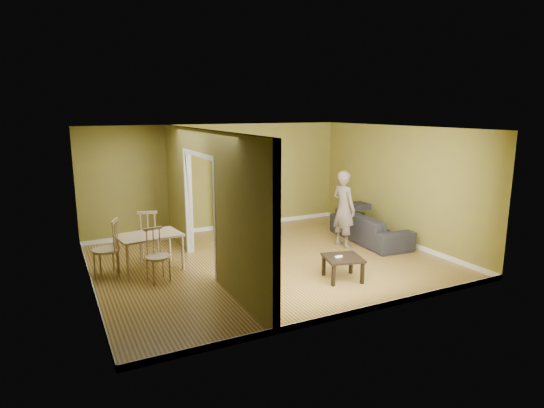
% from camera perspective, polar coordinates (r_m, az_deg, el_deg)
% --- Properties ---
extents(room_shell, '(6.50, 6.50, 6.50)m').
position_cam_1_polar(room_shell, '(8.72, -0.59, 0.93)').
color(room_shell, tan).
rests_on(room_shell, ground).
extents(partition, '(0.22, 5.50, 2.60)m').
position_cam_1_polar(partition, '(8.28, -8.08, 0.22)').
color(partition, olive).
rests_on(partition, ground).
extents(wall_speaker, '(0.10, 0.10, 0.10)m').
position_cam_1_polar(wall_speaker, '(11.69, 0.26, 6.67)').
color(wall_speaker, black).
rests_on(wall_speaker, room_shell).
extents(sofa, '(2.27, 1.12, 0.84)m').
position_cam_1_polar(sofa, '(10.53, 12.20, -2.35)').
color(sofa, '#303033').
rests_on(sofa, ground).
extents(person, '(0.79, 0.65, 1.96)m').
position_cam_1_polar(person, '(9.91, 9.02, 0.22)').
color(person, slate).
rests_on(person, ground).
extents(bookshelf, '(0.82, 0.36, 1.94)m').
position_cam_1_polar(bookshelf, '(11.23, -5.30, 1.62)').
color(bookshelf, white).
rests_on(bookshelf, ground).
extents(paper_box_teal, '(0.42, 0.27, 0.22)m').
position_cam_1_polar(paper_box_teal, '(11.16, -5.62, 1.18)').
color(paper_box_teal, '#2A7E61').
rests_on(paper_box_teal, bookshelf).
extents(paper_box_navy_b, '(0.42, 0.27, 0.21)m').
position_cam_1_polar(paper_box_navy_b, '(11.12, -5.31, 3.13)').
color(paper_box_navy_b, navy).
rests_on(paper_box_navy_b, bookshelf).
extents(paper_box_navy_c, '(0.45, 0.29, 0.23)m').
position_cam_1_polar(paper_box_navy_c, '(11.09, -5.35, 4.35)').
color(paper_box_navy_c, navy).
rests_on(paper_box_navy_c, bookshelf).
extents(coffee_table, '(0.63, 0.63, 0.42)m').
position_cam_1_polar(coffee_table, '(8.10, 8.89, -7.00)').
color(coffee_table, black).
rests_on(coffee_table, ground).
extents(game_controller, '(0.14, 0.04, 0.03)m').
position_cam_1_polar(game_controller, '(8.05, 8.36, -6.54)').
color(game_controller, white).
rests_on(game_controller, coffee_table).
extents(dining_table, '(1.11, 0.74, 0.69)m').
position_cam_1_polar(dining_table, '(8.68, -15.16, -4.19)').
color(dining_table, tan).
rests_on(dining_table, ground).
extents(chair_left, '(0.63, 0.63, 1.05)m').
position_cam_1_polar(chair_left, '(8.63, -20.14, -5.22)').
color(chair_left, tan).
rests_on(chair_left, ground).
extents(chair_near, '(0.50, 0.50, 0.94)m').
position_cam_1_polar(chair_near, '(8.14, -14.14, -6.26)').
color(chair_near, tan).
rests_on(chair_near, ground).
extents(chair_far, '(0.60, 0.60, 1.05)m').
position_cam_1_polar(chair_far, '(9.26, -15.14, -3.77)').
color(chair_far, tan).
rests_on(chair_far, ground).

